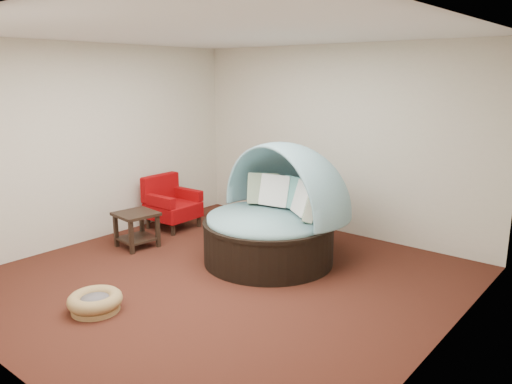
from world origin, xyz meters
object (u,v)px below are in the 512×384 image
Objects in this scene: pet_basket at (95,302)px; red_armchair at (171,204)px; canopy_daybed at (275,207)px; side_table at (136,225)px.

pet_basket is 0.72× the size of red_armchair.
red_armchair is at bearing 123.48° from pet_basket.
canopy_daybed is 3.57× the size of side_table.
side_table is at bearing 130.08° from pet_basket.
canopy_daybed is 2.50× the size of red_armchair.
canopy_daybed is 2.01m from side_table.
pet_basket is 1.97m from side_table.
side_table is at bearing -71.55° from red_armchair.
red_armchair is (-2.14, 0.10, -0.33)m from canopy_daybed.
canopy_daybed is 3.49× the size of pet_basket.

